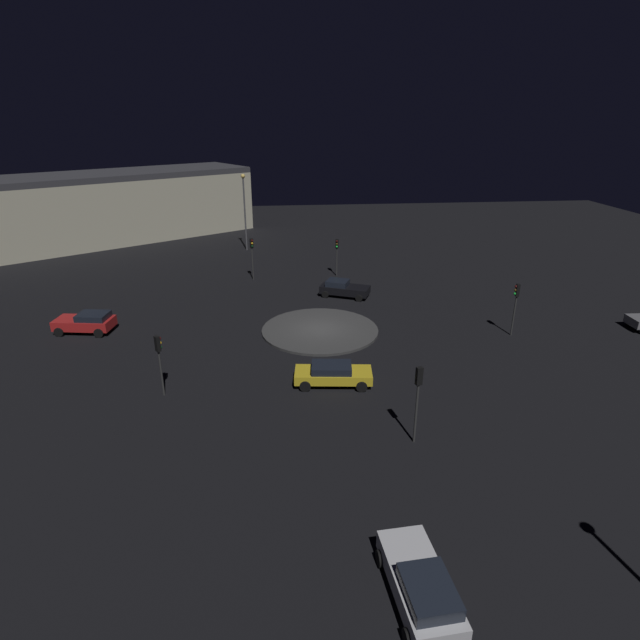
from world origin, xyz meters
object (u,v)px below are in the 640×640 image
traffic_light_north (418,389)px  store_building (104,207)px  car_silver (421,585)px  streetlamp_south (244,203)px  traffic_light_west (516,299)px  car_yellow (333,374)px  traffic_light_northeast (159,353)px  traffic_light_south (337,250)px  car_black (343,288)px  car_red (86,322)px  traffic_light_south_near (252,251)px

traffic_light_north → store_building: bearing=17.7°
car_silver → store_building: (24.82, -55.03, 3.41)m
streetlamp_south → traffic_light_west: bearing=126.2°
car_yellow → streetlamp_south: streetlamp_south is taller
car_yellow → traffic_light_northeast: 10.00m
traffic_light_northeast → traffic_light_south: (-12.97, -22.08, 0.00)m
car_black → traffic_light_north: size_ratio=1.12×
car_black → car_silver: bearing=-69.5°
traffic_light_northeast → traffic_light_north: bearing=-64.3°
car_black → traffic_light_south: bearing=112.1°
traffic_light_west → traffic_light_south: (10.73, -15.93, -0.14)m
car_black → traffic_light_north: bearing=-65.0°
traffic_light_south → streetlamp_south: bearing=-128.3°
car_red → streetlamp_south: size_ratio=0.50×
car_yellow → traffic_light_south_near: 22.10m
car_red → traffic_light_northeast: 12.48m
car_red → car_black: size_ratio=0.95×
traffic_light_west → traffic_light_northeast: 24.49m
car_red → traffic_light_north: (-20.37, 15.81, 2.14)m
traffic_light_northeast → streetlamp_south: (-3.72, -33.48, 2.85)m
traffic_light_west → traffic_light_northeast: size_ratio=1.06×
traffic_light_south_near → car_silver: bearing=-11.6°
car_red → traffic_light_west: traffic_light_west is taller
car_silver → streetlamp_south: (7.10, -48.10, 4.73)m
car_yellow → traffic_light_north: size_ratio=1.15×
car_yellow → streetlamp_south: (6.10, -33.23, 4.79)m
car_black → streetlamp_south: streetlamp_south is taller
traffic_light_north → car_silver: bearing=152.9°
car_silver → traffic_light_northeast: size_ratio=1.16×
car_silver → traffic_light_south_near: traffic_light_south_near is taller
car_black → traffic_light_south_near: traffic_light_south_near is taller
traffic_light_west → store_building: store_building is taller
traffic_light_south_near → store_building: 26.54m
traffic_light_north → streetlamp_south: streetlamp_south is taller
car_yellow → car_black: bearing=-94.0°
traffic_light_south_near → streetlamp_south: size_ratio=0.46×
traffic_light_northeast → store_building: store_building is taller
car_red → traffic_light_south_near: 16.91m
traffic_light_west → traffic_light_south_near: (18.99, -15.48, 0.11)m
car_black → traffic_light_west: bearing=-17.6°
car_black → traffic_light_south: 6.47m
traffic_light_south → store_building: (26.98, -18.33, 1.53)m
traffic_light_west → traffic_light_south: bearing=-47.2°
car_red → streetlamp_south: bearing=-105.6°
car_yellow → traffic_light_north: bearing=124.6°
store_building → traffic_light_northeast: bearing=76.7°
traffic_light_northeast → traffic_light_south: size_ratio=1.00×
car_red → car_black: car_red is taller
car_red → store_building: size_ratio=0.12×
traffic_light_north → streetlamp_south: size_ratio=0.47×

